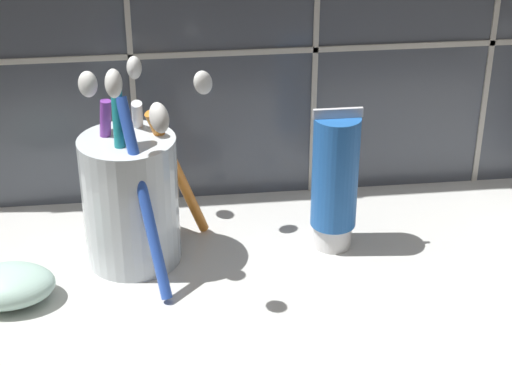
# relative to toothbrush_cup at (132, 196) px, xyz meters

# --- Properties ---
(sink_counter) EXTENTS (0.67, 0.30, 0.02)m
(sink_counter) POSITION_rel_toothbrush_cup_xyz_m (0.15, -0.04, -0.07)
(sink_counter) COLOR silver
(sink_counter) RESTS_ON ground
(toothbrush_cup) EXTENTS (0.12, 0.18, 0.18)m
(toothbrush_cup) POSITION_rel_toothbrush_cup_xyz_m (0.00, 0.00, 0.00)
(toothbrush_cup) COLOR silver
(toothbrush_cup) RESTS_ON sink_counter
(toothpaste_tube) EXTENTS (0.04, 0.04, 0.13)m
(toothpaste_tube) POSITION_rel_toothbrush_cup_xyz_m (0.17, -0.00, 0.00)
(toothpaste_tube) COLOR white
(toothpaste_tube) RESTS_ON sink_counter
(soap_bar) EXTENTS (0.08, 0.06, 0.03)m
(soap_bar) POSITION_rel_toothbrush_cup_xyz_m (-0.10, -0.05, -0.05)
(soap_bar) COLOR silver
(soap_bar) RESTS_ON sink_counter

